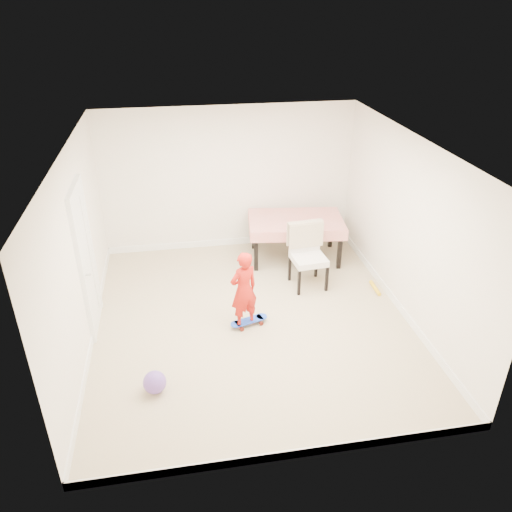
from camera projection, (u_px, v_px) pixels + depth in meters
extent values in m
plane|color=tan|center=(252.00, 320.00, 7.33)|extent=(5.00, 5.00, 0.00)
cube|color=silver|center=(251.00, 147.00, 6.11)|extent=(4.50, 5.00, 0.04)
cube|color=white|center=(229.00, 180.00, 8.87)|extent=(4.50, 0.04, 2.60)
cube|color=white|center=(295.00, 359.00, 4.56)|extent=(4.50, 0.04, 2.60)
cube|color=white|center=(79.00, 254.00, 6.38)|extent=(0.04, 5.00, 2.60)
cube|color=white|center=(407.00, 229.00, 7.05)|extent=(0.04, 5.00, 2.60)
cube|color=white|center=(86.00, 261.00, 6.77)|extent=(0.11, 0.94, 2.11)
cube|color=white|center=(230.00, 242.00, 9.46)|extent=(4.50, 0.02, 0.12)
cube|color=white|center=(291.00, 454.00, 5.14)|extent=(4.50, 0.02, 0.12)
cube|color=white|center=(94.00, 332.00, 6.96)|extent=(0.02, 5.00, 0.12)
cube|color=white|center=(396.00, 302.00, 7.63)|extent=(0.02, 5.00, 0.12)
imported|color=red|center=(244.00, 292.00, 6.91)|extent=(0.50, 0.43, 1.16)
sphere|color=#7049B1|center=(155.00, 382.00, 5.96)|extent=(0.28, 0.28, 0.28)
cylinder|color=yellow|center=(375.00, 288.00, 8.05)|extent=(0.07, 0.40, 0.06)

